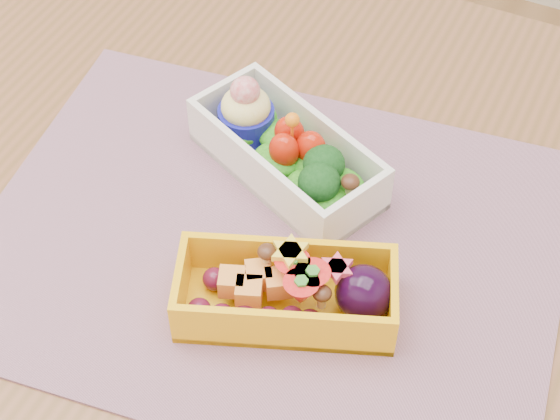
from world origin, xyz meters
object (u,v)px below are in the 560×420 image
at_px(bento_white, 286,152).
at_px(table, 304,349).
at_px(bento_yellow, 291,292).
at_px(placemat, 269,242).

bearing_deg(bento_white, table, -32.95).
distance_m(table, bento_white, 0.17).
height_order(table, bento_white, bento_white).
height_order(bento_white, bento_yellow, bento_white).
bearing_deg(bento_yellow, bento_white, 95.49).
relative_size(table, bento_white, 6.32).
relative_size(placemat, bento_yellow, 2.61).
height_order(placemat, bento_white, bento_white).
bearing_deg(table, bento_yellow, -87.72).
xyz_separation_m(table, bento_white, (-0.06, 0.10, 0.13)).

